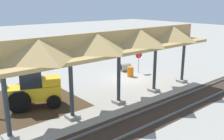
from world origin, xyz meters
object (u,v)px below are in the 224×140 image
Objects in this scene: traffic_barrel at (130,72)px; stop_sign at (139,57)px; concrete_pipe at (125,67)px; backhoe at (32,88)px.

stop_sign is at bearing -163.98° from traffic_barrel.
traffic_barrel is at bearing 16.02° from stop_sign.
stop_sign is at bearing 116.40° from concrete_pipe.
traffic_barrel is at bearing 61.59° from concrete_pipe.
backhoe reaches higher than concrete_pipe.
concrete_pipe is (-10.55, -2.62, -0.86)m from backhoe.
backhoe is (11.16, 1.39, -0.29)m from stop_sign.
stop_sign is 0.42× the size of backhoe.
backhoe is 5.75× the size of traffic_barrel.
traffic_barrel is at bearing -174.34° from backhoe.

